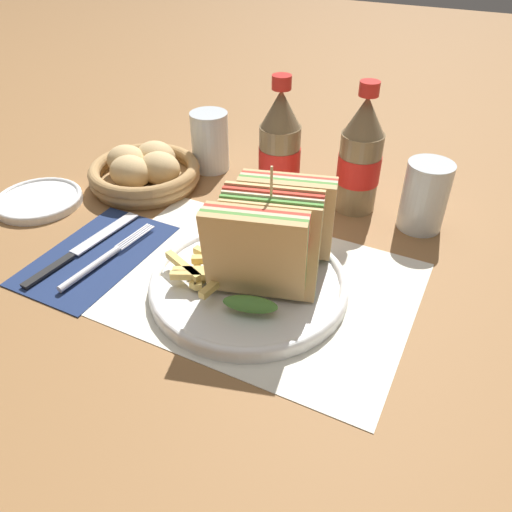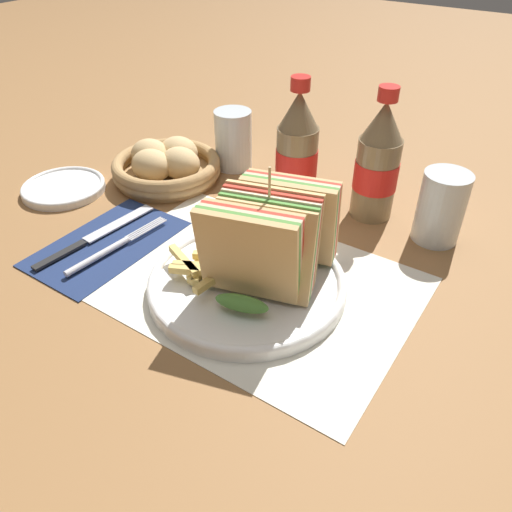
# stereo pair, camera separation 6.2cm
# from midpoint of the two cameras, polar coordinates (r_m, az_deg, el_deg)

# --- Properties ---
(ground_plane) EXTENTS (4.00, 4.00, 0.00)m
(ground_plane) POSITION_cam_midpoint_polar(r_m,az_deg,el_deg) (0.65, -4.71, -2.76)
(ground_plane) COLOR olive
(placemat) EXTENTS (0.41, 0.29, 0.00)m
(placemat) POSITION_cam_midpoint_polar(r_m,az_deg,el_deg) (0.64, -3.43, -3.17)
(placemat) COLOR silver
(placemat) RESTS_ON ground_plane
(plate_main) EXTENTS (0.25, 0.25, 0.02)m
(plate_main) POSITION_cam_midpoint_polar(r_m,az_deg,el_deg) (0.63, -3.67, -3.26)
(plate_main) COLOR white
(plate_main) RESTS_ON ground_plane
(club_sandwich) EXTENTS (0.13, 0.18, 0.15)m
(club_sandwich) POSITION_cam_midpoint_polar(r_m,az_deg,el_deg) (0.59, -1.21, 1.95)
(club_sandwich) COLOR tan
(club_sandwich) RESTS_ON plate_main
(fries_pile) EXTENTS (0.10, 0.10, 0.02)m
(fries_pile) POSITION_cam_midpoint_polar(r_m,az_deg,el_deg) (0.62, -8.47, -1.55)
(fries_pile) COLOR #E5C166
(fries_pile) RESTS_ON plate_main
(ketchup_blob) EXTENTS (0.04, 0.04, 0.01)m
(ketchup_blob) POSITION_cam_midpoint_polar(r_m,az_deg,el_deg) (0.64, -5.72, -0.63)
(ketchup_blob) COLOR maroon
(ketchup_blob) RESTS_ON plate_main
(napkin) EXTENTS (0.13, 0.22, 0.00)m
(napkin) POSITION_cam_midpoint_polar(r_m,az_deg,el_deg) (0.73, -20.10, 0.11)
(napkin) COLOR navy
(napkin) RESTS_ON ground_plane
(fork) EXTENTS (0.03, 0.17, 0.01)m
(fork) POSITION_cam_midpoint_polar(r_m,az_deg,el_deg) (0.71, -19.85, -0.65)
(fork) COLOR silver
(fork) RESTS_ON napkin
(knife) EXTENTS (0.03, 0.20, 0.00)m
(knife) POSITION_cam_midpoint_polar(r_m,az_deg,el_deg) (0.75, -21.57, 0.73)
(knife) COLOR black
(knife) RESTS_ON napkin
(coke_bottle_near) EXTENTS (0.07, 0.07, 0.20)m
(coke_bottle_near) POSITION_cam_midpoint_polar(r_m,az_deg,el_deg) (0.79, 0.41, 11.98)
(coke_bottle_near) COLOR #7A6647
(coke_bottle_near) RESTS_ON ground_plane
(coke_bottle_far) EXTENTS (0.07, 0.07, 0.20)m
(coke_bottle_far) POSITION_cam_midpoint_polar(r_m,az_deg,el_deg) (0.77, 9.53, 10.95)
(coke_bottle_far) COLOR #7A6647
(coke_bottle_far) RESTS_ON ground_plane
(glass_near) EXTENTS (0.07, 0.07, 0.10)m
(glass_near) POSITION_cam_midpoint_polar(r_m,az_deg,el_deg) (0.76, 16.52, 6.50)
(glass_near) COLOR silver
(glass_near) RESTS_ON ground_plane
(glass_far) EXTENTS (0.07, 0.07, 0.10)m
(glass_far) POSITION_cam_midpoint_polar(r_m,az_deg,el_deg) (0.91, -7.29, 12.81)
(glass_far) COLOR silver
(glass_far) RESTS_ON ground_plane
(bread_basket) EXTENTS (0.19, 0.19, 0.07)m
(bread_basket) POSITION_cam_midpoint_polar(r_m,az_deg,el_deg) (0.88, -14.66, 9.34)
(bread_basket) COLOR #AD8451
(bread_basket) RESTS_ON ground_plane
(side_saucer) EXTENTS (0.14, 0.14, 0.01)m
(side_saucer) POSITION_cam_midpoint_polar(r_m,az_deg,el_deg) (0.89, -25.47, 5.76)
(side_saucer) COLOR white
(side_saucer) RESTS_ON ground_plane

